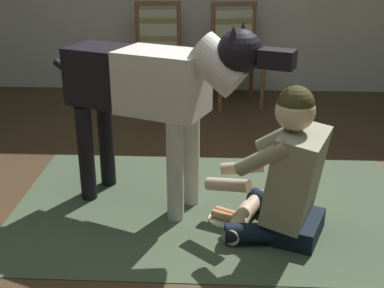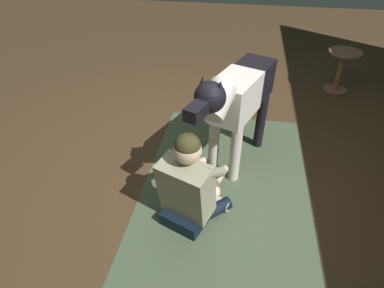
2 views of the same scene
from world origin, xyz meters
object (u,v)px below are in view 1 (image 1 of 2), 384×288
person_sitting_on_floor (287,176)px  hot_dog_on_plate (226,216)px  dining_chair_left_of_pair (158,48)px  large_dog (154,88)px  dining_chair_right_of_pair (236,49)px

person_sitting_on_floor → hot_dog_on_plate: bearing=158.0°
dining_chair_left_of_pair → large_dog: bearing=-84.0°
dining_chair_left_of_pair → person_sitting_on_floor: dining_chair_left_of_pair is taller
person_sitting_on_floor → large_dog: 0.90m
large_dog → hot_dog_on_plate: 0.86m
large_dog → hot_dog_on_plate: (0.43, -0.17, -0.73)m
dining_chair_right_of_pair → large_dog: large_dog is taller
dining_chair_right_of_pair → large_dog: bearing=-103.7°
dining_chair_right_of_pair → dining_chair_left_of_pair: bearing=179.9°
person_sitting_on_floor → hot_dog_on_plate: person_sitting_on_floor is taller
dining_chair_left_of_pair → hot_dog_on_plate: size_ratio=4.64×
dining_chair_left_of_pair → person_sitting_on_floor: size_ratio=1.14×
dining_chair_left_of_pair → dining_chair_right_of_pair: same height
large_dog → dining_chair_right_of_pair: bearing=76.3°
dining_chair_right_of_pair → person_sitting_on_floor: (0.21, -2.52, -0.19)m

